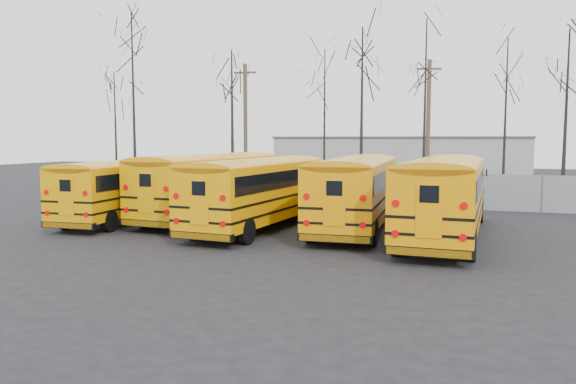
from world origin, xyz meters
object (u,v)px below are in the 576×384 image
(bus_a, at_px, (129,184))
(utility_pole_left, at_px, (245,128))
(bus_e, at_px, (444,191))
(bus_d, at_px, (356,186))
(bus_c, at_px, (260,187))
(bus_b, at_px, (211,180))
(utility_pole_right, at_px, (428,127))

(bus_a, height_order, utility_pole_left, utility_pole_left)
(bus_a, bearing_deg, utility_pole_left, 86.03)
(bus_e, bearing_deg, utility_pole_left, 136.73)
(bus_a, xyz_separation_m, utility_pole_left, (0.26, 13.92, 2.98))
(bus_d, bearing_deg, bus_c, -167.20)
(bus_b, bearing_deg, bus_d, -2.59)
(utility_pole_left, distance_m, utility_pole_right, 12.68)
(bus_e, bearing_deg, utility_pole_right, 98.75)
(bus_b, xyz_separation_m, bus_e, (11.11, -2.32, 0.01))
(bus_b, bearing_deg, bus_a, -150.58)
(bus_b, xyz_separation_m, utility_pole_left, (-3.33, 12.27, 2.81))
(bus_d, xyz_separation_m, utility_pole_right, (1.73, 15.69, 2.87))
(utility_pole_right, bearing_deg, bus_d, -111.52)
(bus_e, bearing_deg, bus_c, -179.79)
(bus_d, height_order, utility_pole_right, utility_pole_right)
(bus_a, relative_size, utility_pole_right, 1.16)
(bus_a, bearing_deg, bus_d, 0.75)
(bus_b, height_order, bus_e, bus_e)
(bus_c, bearing_deg, utility_pole_right, 75.80)
(bus_d, height_order, utility_pole_left, utility_pole_left)
(bus_c, bearing_deg, bus_d, 20.39)
(bus_d, bearing_deg, utility_pole_right, 80.75)
(bus_c, relative_size, utility_pole_right, 1.23)
(bus_a, xyz_separation_m, bus_c, (6.96, -0.43, 0.10))
(bus_b, bearing_deg, bus_c, -26.91)
(bus_b, xyz_separation_m, bus_c, (3.37, -2.08, -0.06))
(bus_a, height_order, bus_b, bus_b)
(bus_a, distance_m, utility_pole_left, 14.24)
(bus_b, height_order, utility_pole_right, utility_pole_right)
(bus_a, height_order, utility_pole_right, utility_pole_right)
(bus_a, bearing_deg, bus_c, -6.44)
(bus_c, distance_m, utility_pole_right, 18.00)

